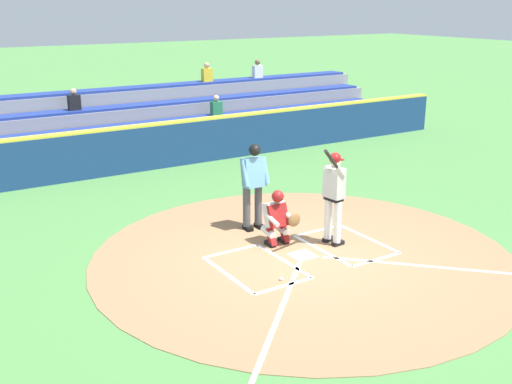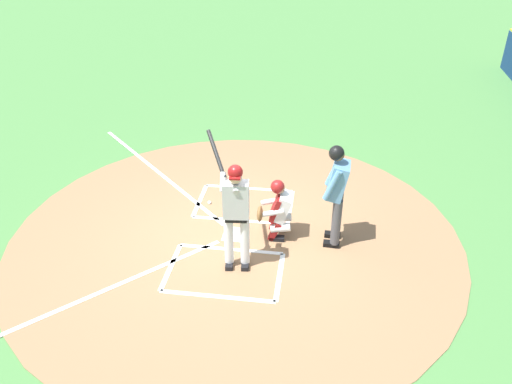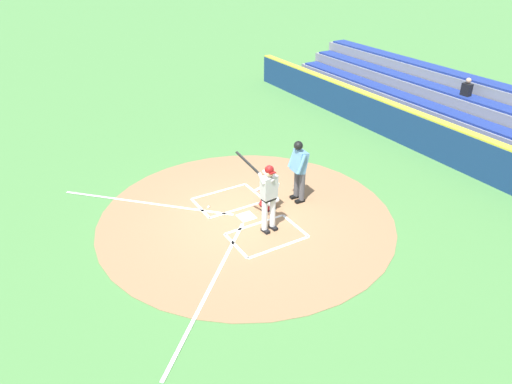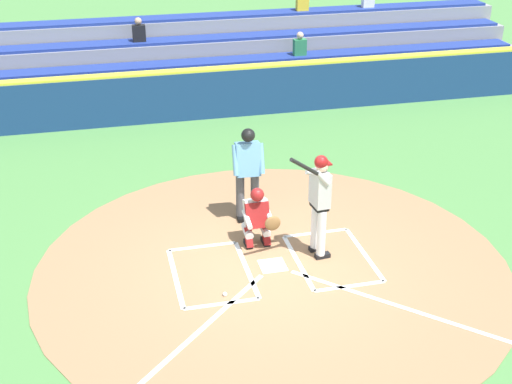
{
  "view_description": "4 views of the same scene",
  "coord_description": "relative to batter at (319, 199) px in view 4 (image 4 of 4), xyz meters",
  "views": [
    {
      "loc": [
        6.52,
        8.74,
        4.65
      ],
      "look_at": [
        0.43,
        -0.99,
        1.08
      ],
      "focal_mm": 43.43,
      "sensor_mm": 36.0,
      "label": 1
    },
    {
      "loc": [
        -7.51,
        -1.41,
        5.45
      ],
      "look_at": [
        -0.42,
        -0.43,
        1.19
      ],
      "focal_mm": 36.47,
      "sensor_mm": 36.0,
      "label": 2
    },
    {
      "loc": [
        -9.49,
        5.33,
        6.87
      ],
      "look_at": [
        -0.44,
        -0.05,
        0.98
      ],
      "focal_mm": 32.98,
      "sensor_mm": 36.0,
      "label": 3
    },
    {
      "loc": [
        2.66,
        9.9,
        6.41
      ],
      "look_at": [
        0.07,
        -0.92,
        0.97
      ],
      "focal_mm": 49.89,
      "sensor_mm": 36.0,
      "label": 4
    }
  ],
  "objects": [
    {
      "name": "catcher",
      "position": [
        0.92,
        -0.58,
        -0.51
      ],
      "size": [
        0.6,
        0.6,
        1.13
      ],
      "color": "black",
      "rests_on": "ground"
    },
    {
      "name": "baseball",
      "position": [
        1.8,
        0.86,
        -1.06
      ],
      "size": [
        0.07,
        0.07,
        0.07
      ],
      "primitive_type": "sphere",
      "color": "white",
      "rests_on": "ground"
    },
    {
      "name": "backstop_wall",
      "position": [
        0.84,
        -7.33,
        -0.45
      ],
      "size": [
        22.0,
        0.36,
        1.31
      ],
      "color": "navy",
      "rests_on": "ground"
    },
    {
      "name": "ground_plane",
      "position": [
        0.84,
        0.17,
        -1.1
      ],
      "size": [
        120.0,
        120.0,
        0.0
      ],
      "primitive_type": "plane",
      "color": "#4C8442"
    },
    {
      "name": "dirt_circle",
      "position": [
        0.84,
        0.17,
        -1.09
      ],
      "size": [
        8.0,
        8.0,
        0.01
      ],
      "primitive_type": "cylinder",
      "color": "#99704C",
      "rests_on": "ground"
    },
    {
      "name": "bleacher_stand",
      "position": [
        0.83,
        -10.03,
        -0.39
      ],
      "size": [
        20.0,
        3.4,
        2.55
      ],
      "color": "gray",
      "rests_on": "ground"
    },
    {
      "name": "batter",
      "position": [
        0.0,
        0.0,
        0.0
      ],
      "size": [
        0.89,
        0.79,
        2.13
      ],
      "color": "white",
      "rests_on": "ground"
    },
    {
      "name": "home_plate_and_chalk",
      "position": [
        0.84,
        1.05,
        -1.08
      ],
      "size": [
        7.93,
        4.91,
        0.01
      ],
      "color": "white",
      "rests_on": "dirt_circle"
    },
    {
      "name": "plate_umpire",
      "position": [
        0.87,
        -1.56,
        -0.02
      ],
      "size": [
        0.59,
        0.43,
        1.86
      ],
      "color": "#4C4C51",
      "rests_on": "ground"
    }
  ]
}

